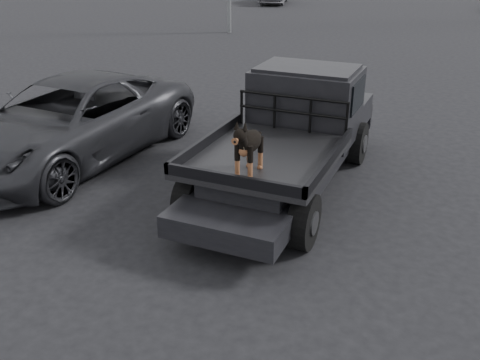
% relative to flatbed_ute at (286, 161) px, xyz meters
% --- Properties ---
extents(ground, '(120.00, 120.00, 0.00)m').
position_rel_flatbed_ute_xyz_m(ground, '(-0.78, -2.28, -0.46)').
color(ground, black).
rests_on(ground, ground).
extents(flatbed_ute, '(2.00, 5.40, 0.92)m').
position_rel_flatbed_ute_xyz_m(flatbed_ute, '(0.00, 0.00, 0.00)').
color(flatbed_ute, black).
rests_on(flatbed_ute, ground).
extents(ute_cab, '(1.72, 1.30, 0.88)m').
position_rel_flatbed_ute_xyz_m(ute_cab, '(0.00, 0.95, 0.90)').
color(ute_cab, black).
rests_on(ute_cab, flatbed_ute).
extents(headache_rack, '(1.80, 0.08, 0.55)m').
position_rel_flatbed_ute_xyz_m(headache_rack, '(0.00, 0.20, 0.74)').
color(headache_rack, black).
rests_on(headache_rack, flatbed_ute).
extents(dog, '(0.32, 0.60, 0.74)m').
position_rel_flatbed_ute_xyz_m(dog, '(0.03, -1.66, 0.83)').
color(dog, black).
rests_on(dog, flatbed_ute).
extents(parked_suv, '(2.71, 5.39, 1.46)m').
position_rel_flatbed_ute_xyz_m(parked_suv, '(-4.01, -0.40, 0.27)').
color(parked_suv, '#2B2B30').
rests_on(parked_suv, ground).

